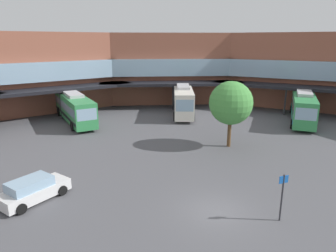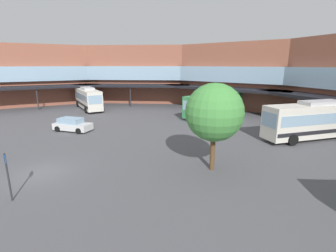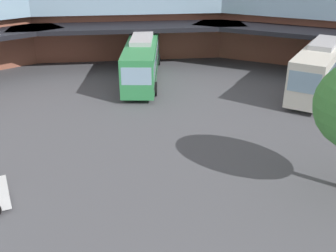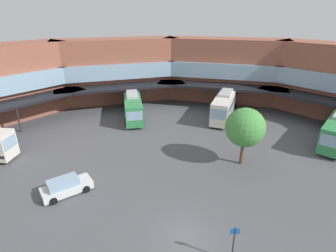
% 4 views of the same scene
% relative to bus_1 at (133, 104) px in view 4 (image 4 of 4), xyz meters
% --- Properties ---
extents(ground_plane, '(120.34, 120.34, 0.00)m').
position_rel_bus_1_xyz_m(ground_plane, '(6.33, -25.38, -1.87)').
color(ground_plane, '#515156').
extents(station_building, '(78.93, 45.43, 11.14)m').
position_rel_bus_1_xyz_m(station_building, '(6.33, -4.35, 3.73)').
color(station_building, '#93543F').
rests_on(station_building, ground).
extents(bus_1, '(4.30, 12.70, 3.70)m').
position_rel_bus_1_xyz_m(bus_1, '(0.00, 0.00, 0.00)').
color(bus_1, '#338C4C').
rests_on(bus_1, ground).
extents(bus_3, '(6.66, 12.29, 4.01)m').
position_rel_bus_1_xyz_m(bus_3, '(14.67, -0.59, 0.15)').
color(bus_3, silver).
rests_on(bus_3, ground).
extents(parked_car, '(4.65, 3.96, 1.53)m').
position_rel_bus_1_xyz_m(parked_car, '(-4.07, -20.04, -1.14)').
color(parked_car, silver).
rests_on(parked_car, ground).
extents(plaza_tree, '(4.14, 4.14, 6.40)m').
position_rel_bus_1_xyz_m(plaza_tree, '(13.37, -15.16, 2.44)').
color(plaza_tree, brown).
rests_on(plaza_tree, ground).
extents(stop_sign_post, '(0.60, 0.10, 2.88)m').
position_rel_bus_1_xyz_m(stop_sign_post, '(9.34, -27.50, -0.12)').
color(stop_sign_post, '#2D2D33').
rests_on(stop_sign_post, ground).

